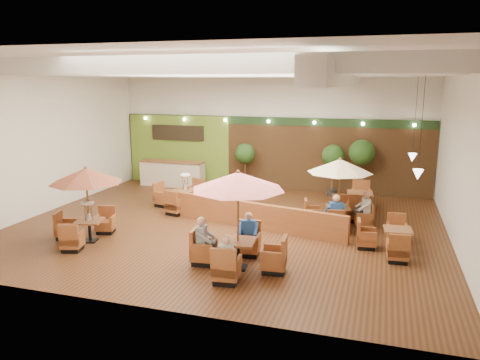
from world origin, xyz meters
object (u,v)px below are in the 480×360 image
at_px(table_0, 85,188).
at_px(topiary_1, 333,158).
at_px(table_4, 388,240).
at_px(table_5, 359,204).
at_px(service_counter, 172,174).
at_px(diner_1, 248,230).
at_px(booth_divider, 256,216).
at_px(diner_2, 204,236).
at_px(table_3, 180,196).
at_px(topiary_2, 362,155).
at_px(table_2, 339,179).
at_px(diner_4, 365,206).
at_px(topiary_0, 245,155).
at_px(diner_3, 336,210).
at_px(table_1, 238,202).
at_px(diner_0, 226,254).

xyz_separation_m(table_0, topiary_1, (6.42, 7.98, -0.03)).
height_order(table_4, table_5, table_5).
bearing_deg(service_counter, diner_1, -52.06).
bearing_deg(booth_divider, topiary_1, 83.08).
relative_size(booth_divider, diner_2, 7.46).
xyz_separation_m(table_3, topiary_1, (5.36, 3.61, 1.19)).
distance_m(topiary_2, diner_2, 9.40).
bearing_deg(topiary_1, table_3, -146.03).
distance_m(table_2, table_4, 2.83).
xyz_separation_m(table_4, diner_4, (-0.76, 1.93, 0.44)).
height_order(table_5, topiary_1, topiary_1).
relative_size(table_2, topiary_0, 1.13).
distance_m(table_4, table_5, 3.80).
bearing_deg(diner_3, booth_divider, 167.46).
bearing_deg(table_3, topiary_0, 81.59).
height_order(topiary_1, diner_3, topiary_1).
relative_size(topiary_2, diner_2, 2.92).
bearing_deg(table_2, booth_divider, -168.87).
xyz_separation_m(booth_divider, table_1, (0.43, -3.36, 1.34)).
height_order(table_0, topiary_1, table_0).
distance_m(table_4, topiary_2, 6.40).
bearing_deg(diner_4, topiary_1, 6.19).
bearing_deg(table_3, table_4, -3.78).
height_order(table_5, topiary_0, topiary_0).
bearing_deg(table_3, topiary_1, 48.39).
bearing_deg(topiary_0, diner_1, -72.75).
bearing_deg(topiary_0, topiary_1, 0.00).
height_order(table_2, topiary_1, table_2).
bearing_deg(table_4, service_counter, 143.54).
relative_size(topiary_0, topiary_1, 0.95).
bearing_deg(topiary_1, table_1, -99.58).
relative_size(diner_2, diner_4, 1.05).
relative_size(table_0, diner_2, 2.83).
bearing_deg(diner_4, service_counter, 52.04).
distance_m(diner_1, diner_2, 1.35).
bearing_deg(topiary_2, table_0, -133.49).
height_order(booth_divider, diner_3, diner_3).
bearing_deg(diner_0, table_2, 54.84).
distance_m(topiary_2, diner_3, 5.17).
height_order(table_0, diner_0, table_0).
height_order(service_counter, table_4, service_counter).
relative_size(booth_divider, table_3, 2.41).
bearing_deg(topiary_1, diner_1, -100.75).
bearing_deg(diner_4, topiary_0, 38.36).
height_order(table_5, diner_0, diner_0).
bearing_deg(service_counter, diner_3, -31.36).
bearing_deg(diner_0, topiary_1, 67.58).
height_order(service_counter, table_1, table_1).
bearing_deg(topiary_2, diner_4, -85.18).
xyz_separation_m(table_0, diner_0, (4.96, -1.60, -0.93)).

